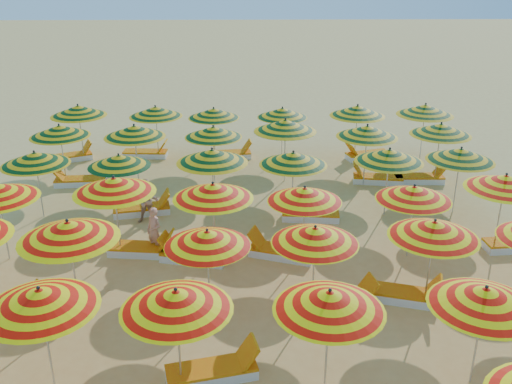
# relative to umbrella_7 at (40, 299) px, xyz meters

# --- Properties ---
(ground) EXTENTS (120.00, 120.00, 0.00)m
(ground) POSITION_rel_umbrella_7_xyz_m (3.85, 4.95, -1.90)
(ground) COLOR #DDB562
(ground) RESTS_ON ground
(umbrella_7) EXTENTS (2.54, 2.54, 2.16)m
(umbrella_7) POSITION_rel_umbrella_7_xyz_m (0.00, 0.00, 0.00)
(umbrella_7) COLOR silver
(umbrella_7) RESTS_ON ground
(umbrella_8) EXTENTS (2.63, 2.63, 2.12)m
(umbrella_8) POSITION_rel_umbrella_7_xyz_m (2.35, -0.04, -0.03)
(umbrella_8) COLOR silver
(umbrella_8) RESTS_ON ground
(umbrella_9) EXTENTS (2.58, 2.58, 2.11)m
(umbrella_9) POSITION_rel_umbrella_7_xyz_m (5.01, -0.10, -0.04)
(umbrella_9) COLOR silver
(umbrella_9) RESTS_ON ground
(umbrella_10) EXTENTS (2.46, 2.46, 2.10)m
(umbrella_10) POSITION_rel_umbrella_7_xyz_m (7.75, -0.03, -0.06)
(umbrella_10) COLOR silver
(umbrella_10) RESTS_ON ground
(umbrella_13) EXTENTS (2.41, 2.41, 2.28)m
(umbrella_13) POSITION_rel_umbrella_7_xyz_m (-0.19, 2.43, 0.11)
(umbrella_13) COLOR silver
(umbrella_13) RESTS_ON ground
(umbrella_14) EXTENTS (2.41, 2.41, 2.01)m
(umbrella_14) POSITION_rel_umbrella_7_xyz_m (2.74, 2.47, -0.13)
(umbrella_14) COLOR silver
(umbrella_14) RESTS_ON ground
(umbrella_15) EXTENTS (2.33, 2.33, 2.04)m
(umbrella_15) POSITION_rel_umbrella_7_xyz_m (5.07, 2.52, -0.10)
(umbrella_15) COLOR silver
(umbrella_15) RESTS_ON ground
(umbrella_16) EXTENTS (2.62, 2.62, 2.11)m
(umbrella_16) POSITION_rel_umbrella_7_xyz_m (7.68, 2.62, -0.04)
(umbrella_16) COLOR silver
(umbrella_16) RESTS_ON ground
(umbrella_19) EXTENTS (2.27, 2.27, 2.25)m
(umbrella_19) POSITION_rel_umbrella_7_xyz_m (0.23, 5.06, 0.08)
(umbrella_19) COLOR silver
(umbrella_19) RESTS_ON ground
(umbrella_20) EXTENTS (2.62, 2.62, 2.18)m
(umbrella_20) POSITION_rel_umbrella_7_xyz_m (2.76, 4.77, 0.01)
(umbrella_20) COLOR silver
(umbrella_20) RESTS_ON ground
(umbrella_21) EXTENTS (1.93, 1.93, 2.03)m
(umbrella_21) POSITION_rel_umbrella_7_xyz_m (5.07, 4.80, -0.11)
(umbrella_21) COLOR silver
(umbrella_21) RESTS_ON ground
(umbrella_22) EXTENTS (2.01, 2.01, 2.05)m
(umbrella_22) POSITION_rel_umbrella_7_xyz_m (7.85, 4.80, -0.09)
(umbrella_22) COLOR silver
(umbrella_22) RESTS_ON ground
(umbrella_23) EXTENTS (2.30, 2.30, 2.19)m
(umbrella_23) POSITION_rel_umbrella_7_xyz_m (10.34, 5.19, 0.03)
(umbrella_23) COLOR silver
(umbrella_23) RESTS_ON ground
(umbrella_24) EXTENTS (2.02, 2.02, 2.13)m
(umbrella_24) POSITION_rel_umbrella_7_xyz_m (-2.60, 7.49, -0.03)
(umbrella_24) COLOR silver
(umbrella_24) RESTS_ON ground
(umbrella_25) EXTENTS (2.34, 2.34, 1.98)m
(umbrella_25) POSITION_rel_umbrella_7_xyz_m (-0.18, 7.61, -0.16)
(umbrella_25) COLOR silver
(umbrella_25) RESTS_ON ground
(umbrella_26) EXTENTS (2.55, 2.55, 2.24)m
(umbrella_26) POSITION_rel_umbrella_7_xyz_m (2.61, 7.31, 0.07)
(umbrella_26) COLOR silver
(umbrella_26) RESTS_ON ground
(umbrella_27) EXTENTS (2.24, 2.24, 2.14)m
(umbrella_27) POSITION_rel_umbrella_7_xyz_m (4.98, 7.29, -0.02)
(umbrella_27) COLOR silver
(umbrella_27) RESTS_ON ground
(umbrella_28) EXTENTS (2.57, 2.57, 2.17)m
(umbrella_28) POSITION_rel_umbrella_7_xyz_m (7.84, 7.42, 0.01)
(umbrella_28) COLOR silver
(umbrella_28) RESTS_ON ground
(umbrella_29) EXTENTS (2.25, 2.25, 2.15)m
(umbrella_29) POSITION_rel_umbrella_7_xyz_m (10.00, 7.52, -0.01)
(umbrella_29) COLOR silver
(umbrella_29) RESTS_ON ground
(umbrella_30) EXTENTS (2.21, 2.21, 2.15)m
(umbrella_30) POSITION_rel_umbrella_7_xyz_m (-2.70, 10.26, -0.01)
(umbrella_30) COLOR silver
(umbrella_30) RESTS_ON ground
(umbrella_31) EXTENTS (2.42, 2.42, 2.19)m
(umbrella_31) POSITION_rel_umbrella_7_xyz_m (-0.13, 10.04, 0.03)
(umbrella_31) COLOR silver
(umbrella_31) RESTS_ON ground
(umbrella_32) EXTENTS (2.34, 2.34, 2.09)m
(umbrella_32) POSITION_rel_umbrella_7_xyz_m (2.50, 10.23, -0.06)
(umbrella_32) COLOR silver
(umbrella_32) RESTS_ON ground
(umbrella_33) EXTENTS (2.55, 2.55, 2.30)m
(umbrella_33) POSITION_rel_umbrella_7_xyz_m (4.95, 10.29, 0.12)
(umbrella_33) COLOR silver
(umbrella_33) RESTS_ON ground
(umbrella_34) EXTENTS (2.16, 2.16, 2.20)m
(umbrella_34) POSITION_rel_umbrella_7_xyz_m (7.67, 9.85, 0.04)
(umbrella_34) COLOR silver
(umbrella_34) RESTS_ON ground
(umbrella_35) EXTENTS (2.24, 2.24, 2.20)m
(umbrella_35) POSITION_rel_umbrella_7_xyz_m (10.21, 10.04, 0.04)
(umbrella_35) COLOR silver
(umbrella_35) RESTS_ON ground
(umbrella_36) EXTENTS (2.41, 2.41, 2.23)m
(umbrella_36) POSITION_rel_umbrella_7_xyz_m (-2.71, 12.70, 0.06)
(umbrella_36) COLOR silver
(umbrella_36) RESTS_ON ground
(umbrella_37) EXTENTS (2.31, 2.31, 2.15)m
(umbrella_37) POSITION_rel_umbrella_7_xyz_m (0.18, 12.79, -0.01)
(umbrella_37) COLOR silver
(umbrella_37) RESTS_ON ground
(umbrella_38) EXTENTS (2.43, 2.43, 2.08)m
(umbrella_38) POSITION_rel_umbrella_7_xyz_m (2.39, 12.75, -0.07)
(umbrella_38) COLOR silver
(umbrella_38) RESTS_ON ground
(umbrella_39) EXTENTS (2.11, 2.11, 2.05)m
(umbrella_39) POSITION_rel_umbrella_7_xyz_m (5.02, 12.84, -0.09)
(umbrella_39) COLOR silver
(umbrella_39) RESTS_ON ground
(umbrella_40) EXTENTS (2.58, 2.58, 2.23)m
(umbrella_40) POSITION_rel_umbrella_7_xyz_m (7.83, 12.48, 0.06)
(umbrella_40) COLOR silver
(umbrella_40) RESTS_ON ground
(umbrella_41) EXTENTS (2.41, 2.41, 2.27)m
(umbrella_41) POSITION_rel_umbrella_7_xyz_m (10.39, 12.43, 0.10)
(umbrella_41) COLOR silver
(umbrella_41) RESTS_ON ground
(lounger_2) EXTENTS (1.82, 0.96, 0.69)m
(lounger_2) POSITION_rel_umbrella_7_xyz_m (2.95, 0.17, -1.75)
(lounger_2) COLOR white
(lounger_2) RESTS_ON ground
(lounger_4) EXTENTS (1.75, 0.62, 0.69)m
(lounger_4) POSITION_rel_umbrella_7_xyz_m (-1.93, 2.43, -1.75)
(lounger_4) COLOR white
(lounger_4) RESTS_ON ground
(lounger_5) EXTENTS (1.81, 0.88, 0.69)m
(lounger_5) POSITION_rel_umbrella_7_xyz_m (5.67, 2.43, -1.75)
(lounger_5) COLOR white
(lounger_5) RESTS_ON ground
(lounger_6) EXTENTS (1.83, 1.04, 0.69)m
(lounger_6) POSITION_rel_umbrella_7_xyz_m (7.18, 2.70, -1.75)
(lounger_6) COLOR white
(lounger_6) RESTS_ON ground
(lounger_7) EXTENTS (1.79, 0.77, 0.69)m
(lounger_7) POSITION_rel_umbrella_7_xyz_m (0.83, 5.03, -1.75)
(lounger_7) COLOR white
(lounger_7) RESTS_ON ground
(lounger_8) EXTENTS (1.82, 0.94, 0.69)m
(lounger_8) POSITION_rel_umbrella_7_xyz_m (2.16, 4.65, -1.75)
(lounger_8) COLOR white
(lounger_8) RESTS_ON ground
(lounger_9) EXTENTS (1.83, 1.12, 0.69)m
(lounger_9) POSITION_rel_umbrella_7_xyz_m (4.48, 4.81, -1.75)
(lounger_9) COLOR white
(lounger_9) RESTS_ON ground
(lounger_11) EXTENTS (1.81, 0.91, 0.69)m
(lounger_11) POSITION_rel_umbrella_7_xyz_m (0.42, 7.62, -1.75)
(lounger_11) COLOR white
(lounger_11) RESTS_ON ground
(lounger_12) EXTENTS (1.78, 0.75, 0.69)m
(lounger_12) POSITION_rel_umbrella_7_xyz_m (5.48, 7.11, -1.75)
(lounger_12) COLOR white
(lounger_12) RESTS_ON ground
(lounger_13) EXTENTS (1.77, 0.71, 0.69)m
(lounger_13) POSITION_rel_umbrella_7_xyz_m (-2.20, 10.07, -1.75)
(lounger_13) COLOR white
(lounger_13) RESTS_ON ground
(lounger_14) EXTENTS (1.80, 0.84, 0.69)m
(lounger_14) POSITION_rel_umbrella_7_xyz_m (8.17, 10.06, -1.75)
(lounger_14) COLOR white
(lounger_14) RESTS_ON ground
(lounger_15) EXTENTS (1.75, 0.62, 0.69)m
(lounger_15) POSITION_rel_umbrella_7_xyz_m (9.71, 10.07, -1.75)
(lounger_15) COLOR white
(lounger_15) RESTS_ON ground
(lounger_16) EXTENTS (1.82, 1.25, 0.69)m
(lounger_16) POSITION_rel_umbrella_7_xyz_m (-3.22, 12.63, -1.75)
(lounger_16) COLOR white
(lounger_16) RESTS_ON ground
(lounger_17) EXTENTS (1.76, 0.69, 0.69)m
(lounger_17) POSITION_rel_umbrella_7_xyz_m (-0.32, 13.00, -1.75)
(lounger_17) COLOR white
(lounger_17) RESTS_ON ground
(lounger_18) EXTENTS (1.78, 0.76, 0.69)m
(lounger_18) POSITION_rel_umbrella_7_xyz_m (2.99, 12.81, -1.75)
(lounger_18) COLOR white
(lounger_18) RESTS_ON ground
(lounger_19) EXTENTS (1.83, 1.04, 0.69)m
(lounger_19) POSITION_rel_umbrella_7_xyz_m (8.33, 12.61, -1.75)
(lounger_19) COLOR white
(lounger_19) RESTS_ON ground
(beachgoer_b) EXTENTS (0.68, 0.54, 1.36)m
(beachgoer_b) POSITION_rel_umbrella_7_xyz_m (0.68, 7.01, -1.22)
(beachgoer_b) COLOR tan
(beachgoer_b) RESTS_ON ground
(beachgoer_a) EXTENTS (0.56, 0.53, 1.29)m
(beachgoer_a) POSITION_rel_umbrella_7_xyz_m (1.14, 5.13, -1.26)
(beachgoer_a) COLOR tan
(beachgoer_a) RESTS_ON ground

